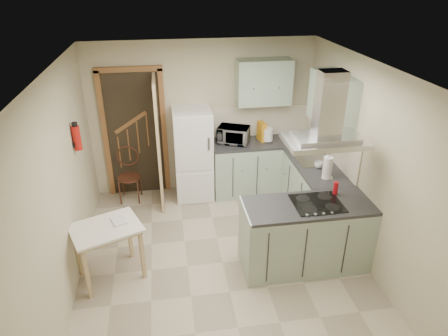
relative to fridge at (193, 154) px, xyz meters
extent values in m
plane|color=tan|center=(0.20, -1.80, -0.75)|extent=(4.20, 4.20, 0.00)
plane|color=silver|center=(0.20, -1.80, 1.75)|extent=(4.20, 4.20, 0.00)
plane|color=#BBB291|center=(0.20, 0.30, 0.50)|extent=(3.60, 0.00, 3.60)
plane|color=#BBB291|center=(-1.60, -1.80, 0.50)|extent=(0.00, 4.20, 4.20)
plane|color=#BBB291|center=(2.00, -1.80, 0.50)|extent=(0.00, 4.20, 4.20)
cube|color=brown|center=(-0.90, 0.27, 0.30)|extent=(1.10, 0.12, 2.10)
cube|color=white|center=(0.00, 0.00, 0.00)|extent=(0.60, 0.60, 1.50)
cube|color=#9EB2A0|center=(0.86, 0.00, -0.30)|extent=(1.08, 0.60, 0.90)
cube|color=#9EB2A0|center=(1.70, -0.68, -0.30)|extent=(0.60, 1.95, 0.90)
cube|color=beige|center=(1.16, 0.29, 0.40)|extent=(1.68, 0.02, 0.50)
cube|color=#9EB2A0|center=(1.15, 0.12, 1.10)|extent=(0.85, 0.35, 0.70)
cube|color=#9EB2A0|center=(1.82, -0.95, 1.10)|extent=(0.35, 0.90, 0.70)
cube|color=#9EB2A0|center=(1.22, -1.98, -0.30)|extent=(1.55, 0.65, 0.90)
cube|color=black|center=(1.32, -1.98, 0.16)|extent=(0.58, 0.50, 0.01)
cube|color=silver|center=(1.32, -1.98, 0.97)|extent=(0.90, 0.55, 0.10)
cube|color=silver|center=(1.70, -0.85, 0.16)|extent=(0.45, 0.40, 0.01)
cylinder|color=#B2140F|center=(-1.54, -0.90, 0.75)|extent=(0.10, 0.10, 0.32)
cube|color=tan|center=(-1.19, -1.82, -0.39)|extent=(0.94, 0.83, 0.73)
cube|color=#4E281A|center=(-1.05, 0.01, -0.34)|extent=(0.40, 0.40, 0.82)
imported|color=black|center=(0.66, 0.03, 0.28)|extent=(0.58, 0.50, 0.27)
cylinder|color=white|center=(1.22, -0.01, 0.28)|extent=(0.21, 0.21, 0.25)
cube|color=orange|center=(1.13, 0.05, 0.31)|extent=(0.12, 0.22, 0.31)
imported|color=#B9BBC7|center=(1.83, -0.32, 0.25)|extent=(0.12, 0.12, 0.21)
cylinder|color=silver|center=(1.69, -1.36, 0.31)|extent=(0.16, 0.16, 0.32)
imported|color=white|center=(1.69, -1.06, 0.20)|extent=(0.12, 0.12, 0.09)
cylinder|color=red|center=(1.62, -1.80, 0.24)|extent=(0.07, 0.07, 0.17)
imported|color=brown|center=(-1.12, -1.75, 0.03)|extent=(0.22, 0.25, 0.09)
camera|label=1|loc=(-0.43, -5.85, 2.69)|focal=32.00mm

